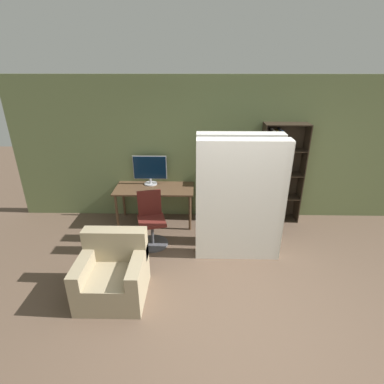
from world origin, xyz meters
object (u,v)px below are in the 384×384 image
office_chair (152,224)px  bookshelf (276,172)px  mattress_near (240,202)px  monitor (150,169)px  mattress_far (237,192)px  armchair (113,274)px

office_chair → bookshelf: bookshelf is taller
mattress_near → office_chair: bearing=166.1°
office_chair → monitor: bearing=97.8°
bookshelf → mattress_far: size_ratio=0.98×
mattress_near → armchair: size_ratio=2.27×
office_chair → mattress_near: bearing=-13.9°
mattress_far → armchair: (-1.75, -1.25, -0.64)m
mattress_far → armchair: 2.25m
mattress_near → armchair: mattress_near is taller
office_chair → mattress_near: size_ratio=0.48×
monitor → armchair: (-0.21, -2.16, -0.71)m
office_chair → bookshelf: size_ratio=0.49×
monitor → bookshelf: size_ratio=0.33×
office_chair → mattress_far: mattress_far is taller
monitor → armchair: 2.28m
office_chair → mattress_near: 1.58m
bookshelf → armchair: bookshelf is taller
monitor → bookshelf: 2.37m
armchair → monitor: bearing=84.6°
mattress_near → mattress_far: size_ratio=1.00×
office_chair → mattress_near: (1.42, -0.35, 0.59)m
monitor → bookshelf: bookshelf is taller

